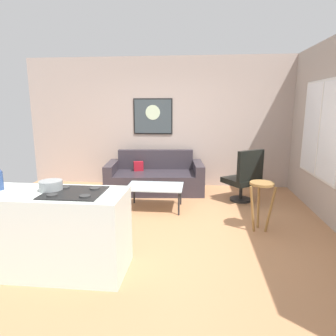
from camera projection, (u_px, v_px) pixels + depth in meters
name	position (u px, v px, depth m)	size (l,w,h in m)	color
ground	(155.00, 227.00, 4.49)	(6.40, 6.40, 0.04)	#B37B51
back_wall	(170.00, 123.00, 6.55)	(6.40, 0.05, 2.80)	#B29E94
couch	(155.00, 178.00, 6.23)	(2.06, 1.13, 0.83)	#312A31
coffee_table	(155.00, 188.00, 5.13)	(0.96, 0.65, 0.41)	silver
armchair	(245.00, 177.00, 5.49)	(0.78, 0.77, 0.99)	black
bar_stool	(261.00, 193.00, 4.20)	(0.38, 0.38, 0.72)	olive
kitchen_counter	(51.00, 232.00, 3.20)	(1.63, 0.67, 0.91)	silver
mixing_bowl	(51.00, 186.00, 3.16)	(0.24, 0.24, 0.11)	gray
wall_painting	(153.00, 116.00, 6.52)	(0.86, 0.03, 0.78)	black
window	(320.00, 130.00, 4.81)	(0.03, 1.52, 1.58)	silver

